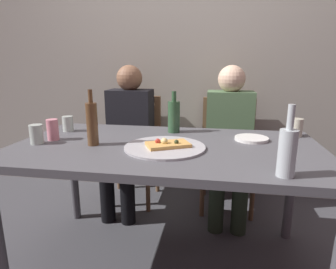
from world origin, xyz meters
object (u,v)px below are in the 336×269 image
Objects in this scene: chair_left at (134,141)px; tumbler_near at (296,128)px; beer_bottle at (174,116)px; guest_in_sweater at (128,131)px; pizza_tray at (165,147)px; soda_can at (53,130)px; dining_table at (166,157)px; wine_glass at (68,124)px; water_bottle at (92,123)px; guest_in_beanie at (229,135)px; pizza_slice_last at (168,144)px; chair_right at (228,146)px; wine_bottle at (287,151)px; tumbler_far at (36,134)px; plate_stack at (251,139)px.

tumbler_near is at bearing 155.92° from chair_left.
guest_in_sweater is at bearing 137.78° from beer_bottle.
pizza_tray is 3.52× the size of soda_can.
pizza_tray is at bearing 120.29° from guest_in_sweater.
wine_glass is (-0.69, 0.21, 0.12)m from dining_table.
tumbler_near is at bearing 23.09° from dining_table.
guest_in_beanie reaches higher than water_bottle.
chair_right reaches higher than pizza_slice_last.
soda_can is (-1.21, 0.35, -0.04)m from wine_bottle.
beer_bottle is at bearing 137.78° from guest_in_sweater.
chair_right is (0.82, 0.00, 0.00)m from chair_left.
chair_left is at bearing 0.00° from chair_right.
water_bottle is at bearing -161.26° from tumbler_near.
chair_left reaches higher than tumbler_near.
tumbler_far is 1.36m from guest_in_beanie.
guest_in_sweater is (0.23, 0.71, -0.17)m from soda_can.
tumbler_far is at bearing -172.39° from dining_table.
tumbler_near is 0.12× the size of chair_left.
tumbler_far is 1.47m from chair_right.
chair_right is at bearing 66.25° from dining_table.
plate_stack is 1.16m from chair_left.
plate_stack is (1.17, -0.03, -0.04)m from wine_glass.
wine_glass reaches higher than pizza_slice_last.
chair_left reaches higher than pizza_slice_last.
tumbler_near is (0.73, 0.38, 0.03)m from pizza_slice_last.
pizza_tray is 0.84m from tumbler_near.
water_bottle is at bearing 50.21° from chair_right.
dining_table is 0.12m from pizza_slice_last.
pizza_tray is at bearing -83.87° from dining_table.
water_bottle reaches higher than chair_left.
water_bottle is 2.49× the size of soda_can.
pizza_slice_last is (0.02, -0.06, 0.10)m from dining_table.
soda_can is at bearing 34.18° from guest_in_beanie.
beer_bottle reaches higher than tumbler_near.
guest_in_sweater is (-0.00, -0.15, 0.13)m from chair_left.
beer_bottle reaches higher than pizza_tray.
chair_left is at bearing -10.51° from guest_in_beanie.
guest_in_beanie is at bearing 24.72° from wine_glass.
wine_bottle reaches higher than beer_bottle.
soda_can is 0.10× the size of guest_in_sweater.
pizza_tray is at bearing -152.73° from tumbler_near.
guest_in_beanie is at bearing 64.29° from pizza_tray.
soda_can is 1.27m from guest_in_beanie.
water_bottle is 2.76× the size of tumbler_near.
plate_stack is 1.06m from guest_in_sweater.
water_bottle is 1.21m from tumbler_near.
pizza_tray is at bearing -21.56° from wine_glass.
soda_can is (-0.67, 0.06, 0.06)m from pizza_tray.
pizza_tray is 0.72m from tumbler_far.
guest_in_beanie reaches higher than wine_glass.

